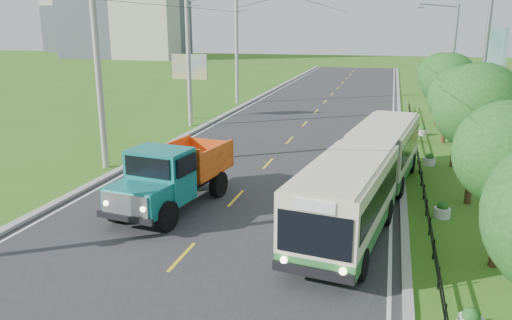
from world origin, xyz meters
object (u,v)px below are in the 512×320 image
at_px(streetlight_far, 451,59).
at_px(planter_mid, 429,160).
at_px(dump_truck, 173,172).
at_px(pole_mid, 189,58).
at_px(pole_near, 99,72).
at_px(streetlight_mid, 479,76).
at_px(tree_second, 508,158).
at_px(bus, 368,169).
at_px(tree_fourth, 460,101).
at_px(pole_far, 237,50).
at_px(planter_far, 422,131).
at_px(planter_near, 442,211).
at_px(tree_back, 441,77).
at_px(tree_fifth, 449,83).
at_px(tree_third, 479,111).
at_px(billboard_right, 494,60).
at_px(billboard_left, 190,71).

distance_m(streetlight_far, planter_mid, 14.88).
bearing_deg(dump_truck, pole_mid, 117.89).
xyz_separation_m(pole_near, streetlight_mid, (18.90, 5.00, -0.19)).
relative_size(tree_second, bus, 0.35).
xyz_separation_m(tree_fourth, dump_truck, (-12.05, -9.85, -2.04)).
relative_size(tree_second, streetlight_mid, 0.58).
height_order(pole_far, planter_far, pole_far).
distance_m(tree_second, planter_near, 5.19).
bearing_deg(pole_near, dump_truck, -37.81).
height_order(pole_near, tree_back, pole_near).
bearing_deg(tree_fourth, streetlight_far, 86.75).
bearing_deg(tree_fourth, streetlight_mid, -10.15).
bearing_deg(streetlight_mid, tree_fifth, 97.29).
xyz_separation_m(tree_third, tree_fifth, (-0.00, 12.00, -0.13)).
bearing_deg(bus, tree_fifth, 81.37).
height_order(tree_fifth, streetlight_mid, streetlight_mid).
xyz_separation_m(pole_mid, tree_fourth, (18.12, -6.86, -1.51)).
bearing_deg(tree_fifth, streetlight_far, 84.29).
bearing_deg(dump_truck, billboard_right, 55.23).
xyz_separation_m(streetlight_mid, billboard_left, (-20.14, 10.00, -1.04)).
distance_m(pole_mid, bus, 20.55).
xyz_separation_m(pole_mid, dump_truck, (6.07, -16.71, -3.55)).
bearing_deg(tree_fourth, billboard_right, 67.36).
distance_m(pole_mid, tree_second, 26.20).
height_order(streetlight_mid, billboard_left, streetlight_mid).
bearing_deg(dump_truck, bus, 21.78).
xyz_separation_m(planter_far, billboard_left, (-18.10, 2.00, 3.58)).
xyz_separation_m(planter_mid, bus, (-3.00, -7.79, 1.45)).
relative_size(tree_fifth, planter_far, 8.66).
xyz_separation_m(tree_second, planter_near, (-1.26, 3.86, -3.23)).
distance_m(pole_near, tree_back, 24.98).
xyz_separation_m(pole_far, tree_fourth, (18.12, -18.86, -1.51)).
bearing_deg(streetlight_far, tree_fourth, -93.25).
bearing_deg(planter_near, billboard_right, 75.20).
bearing_deg(tree_fifth, planter_near, -95.08).
height_order(pole_mid, tree_second, pole_mid).
xyz_separation_m(pole_far, tree_back, (18.12, -6.86, -1.44)).
bearing_deg(planter_far, billboard_left, 173.69).
bearing_deg(tree_third, billboard_left, 140.67).
distance_m(billboard_right, dump_truck, 21.71).
relative_size(pole_near, planter_mid, 14.93).
relative_size(tree_second, billboard_left, 1.02).
height_order(streetlight_far, dump_truck, streetlight_far).
height_order(planter_near, planter_far, same).
height_order(planter_far, billboard_left, billboard_left).
bearing_deg(tree_third, pole_far, 126.09).
xyz_separation_m(pole_mid, streetlight_mid, (18.90, -7.00, -0.19)).
height_order(tree_fifth, dump_truck, tree_fifth).
height_order(pole_far, tree_second, pole_far).
distance_m(planter_far, dump_truck, 20.78).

